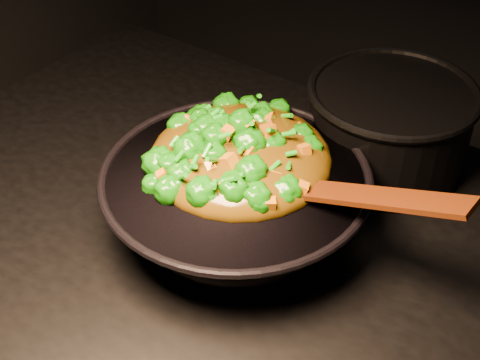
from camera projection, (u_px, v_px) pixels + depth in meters
The scene contains 4 objects.
wok at pixel (236, 203), 0.94m from camera, with size 0.36×0.36×0.10m, color black, non-canonical shape.
stir_fry at pixel (240, 135), 0.90m from camera, with size 0.26×0.26×0.09m, color #177508, non-canonical shape.
spatula at pixel (367, 196), 0.80m from camera, with size 0.27×0.04×0.01m, color #3A1A07.
back_pot at pixel (388, 127), 1.05m from camera, with size 0.25×0.25×0.14m, color black.
Camera 1 is at (0.40, -0.51, 1.57)m, focal length 50.00 mm.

